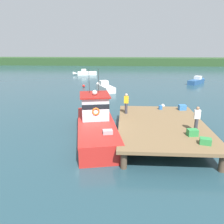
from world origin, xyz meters
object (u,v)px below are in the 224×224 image
Objects in this scene: crate_stack_near_edge at (182,107)px; mooring_buoy_channel_marker at (163,106)px; crate_single_far at (192,132)px; mooring_buoy_inshore at (84,86)px; deckhand_by_the_boat at (197,119)px; moored_boat_off_the_point at (105,87)px; crate_single_by_cleat at (205,141)px; deckhand_further_back at (126,103)px; moored_boat_near_channel at (197,81)px; main_fishing_boat at (96,123)px; moored_boat_far_right at (86,73)px; bait_bucket at (160,107)px.

mooring_buoy_channel_marker is (-0.77, 4.91, -1.21)m from crate_stack_near_edge.
crate_stack_near_edge is at bearing 82.58° from crate_single_far.
mooring_buoy_inshore reaches higher than mooring_buoy_channel_marker.
deckhand_by_the_boat is at bearing 60.51° from crate_single_far.
deckhand_by_the_boat is (-0.33, -4.91, 0.64)m from crate_stack_near_edge.
mooring_buoy_channel_marker is (7.10, -9.06, -0.28)m from moored_boat_off_the_point.
mooring_buoy_channel_marker is (-0.41, 11.72, -1.17)m from crate_single_by_cleat.
mooring_buoy_inshore is 1.04× the size of mooring_buoy_channel_marker.
deckhand_by_the_boat is 5.68m from deckhand_further_back.
crate_stack_near_edge is at bearing -109.83° from moored_boat_near_channel.
deckhand_by_the_boat reaches higher than moored_boat_off_the_point.
moored_boat_off_the_point is at bearing 101.61° from deckhand_further_back.
crate_single_by_cleat is (6.59, -3.73, 0.37)m from main_fishing_boat.
deckhand_by_the_boat is 0.30× the size of moored_boat_far_right.
moored_boat_off_the_point is 12.75× the size of mooring_buoy_inshore.
bait_bucket is (5.14, 3.14, 0.36)m from main_fishing_boat.
crate_single_by_cleat is 0.37× the size of deckhand_by_the_boat.
deckhand_by_the_boat is at bearing -62.41° from mooring_buoy_inshore.
crate_stack_near_edge is 4.97m from deckhand_by_the_boat.
crate_single_far reaches higher than mooring_buoy_inshore.
bait_bucket reaches higher than mooring_buoy_channel_marker.
deckhand_further_back is 7.61m from mooring_buoy_channel_marker.
moored_boat_far_right is at bearing 113.74° from crate_stack_near_edge.
crate_single_far is 20.87m from moored_boat_off_the_point.
main_fishing_boat is at bearing -86.90° from moored_boat_off_the_point.
main_fishing_boat is 6.94m from deckhand_by_the_boat.
mooring_buoy_inshore is (2.34, -15.02, -0.24)m from moored_boat_far_right.
crate_single_by_cleat is 1.76× the size of bait_bucket.
deckhand_by_the_boat reaches higher than mooring_buoy_channel_marker.
moored_boat_near_channel is (7.93, 25.99, -1.61)m from deckhand_by_the_boat.
moored_boat_far_right reaches higher than mooring_buoy_channel_marker.
bait_bucket is 0.07× the size of moored_boat_near_channel.
main_fishing_boat is 23.84× the size of mooring_buoy_channel_marker.
deckhand_further_back is at bearing 128.54° from crate_single_by_cleat.
crate_single_far is 24.55m from mooring_buoy_inshore.
crate_single_far is at bearing -63.99° from mooring_buoy_inshore.
crate_single_by_cleat is 1.00× the size of crate_stack_near_edge.
mooring_buoy_inshore is at bearing 103.08° from main_fishing_boat.
crate_stack_near_edge is 1.76× the size of bait_bucket.
moored_boat_near_channel is 10.58× the size of mooring_buoy_inshore.
mooring_buoy_inshore is (-11.48, 16.42, -1.20)m from crate_stack_near_edge.
moored_boat_off_the_point is at bearing 111.77° from deckhand_by_the_boat.
crate_single_far is (6.22, -2.53, 0.39)m from main_fishing_boat.
deckhand_further_back reaches higher than mooring_buoy_inshore.
main_fishing_boat reaches higher than mooring_buoy_inshore.
crate_stack_near_edge reaches higher than crate_single_by_cleat.
deckhand_by_the_boat reaches higher than crate_single_by_cleat.
deckhand_further_back is (-4.37, 5.49, 0.68)m from crate_single_by_cleat.
deckhand_by_the_boat reaches higher than crate_stack_near_edge.
crate_single_by_cleat is 40.56m from moored_boat_far_right.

